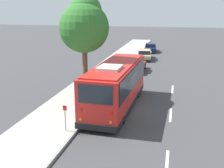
{
  "coord_description": "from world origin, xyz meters",
  "views": [
    {
      "loc": [
        -18.08,
        -3.12,
        6.85
      ],
      "look_at": [
        1.33,
        1.34,
        1.3
      ],
      "focal_mm": 45.0,
      "sensor_mm": 36.0,
      "label": 1
    }
  ],
  "objects_px": {
    "parked_sedan_maroon": "(136,66)",
    "parked_sedan_navy": "(150,48)",
    "shuttle_bus": "(116,84)",
    "parked_sedan_tan": "(145,55)",
    "sign_post_far": "(77,109)",
    "sign_post_near": "(65,118)",
    "street_tree": "(84,24)"
  },
  "relations": [
    {
      "from": "parked_sedan_tan",
      "to": "sign_post_far",
      "type": "distance_m",
      "value": 21.59
    },
    {
      "from": "shuttle_bus",
      "to": "parked_sedan_navy",
      "type": "xyz_separation_m",
      "value": [
        25.46,
        0.02,
        -1.13
      ]
    },
    {
      "from": "shuttle_bus",
      "to": "sign_post_near",
      "type": "distance_m",
      "value": 5.07
    },
    {
      "from": "parked_sedan_tan",
      "to": "parked_sedan_navy",
      "type": "distance_m",
      "value": 6.61
    },
    {
      "from": "parked_sedan_navy",
      "to": "sign_post_near",
      "type": "xyz_separation_m",
      "value": [
        -30.1,
        1.84,
        0.31
      ]
    },
    {
      "from": "parked_sedan_maroon",
      "to": "parked_sedan_navy",
      "type": "distance_m",
      "value": 13.77
    },
    {
      "from": "parked_sedan_navy",
      "to": "parked_sedan_tan",
      "type": "bearing_deg",
      "value": 174.37
    },
    {
      "from": "street_tree",
      "to": "shuttle_bus",
      "type": "bearing_deg",
      "value": -119.66
    },
    {
      "from": "shuttle_bus",
      "to": "parked_sedan_tan",
      "type": "relative_size",
      "value": 1.92
    },
    {
      "from": "parked_sedan_tan",
      "to": "sign_post_far",
      "type": "height_order",
      "value": "parked_sedan_tan"
    },
    {
      "from": "shuttle_bus",
      "to": "parked_sedan_maroon",
      "type": "xyz_separation_m",
      "value": [
        11.69,
        0.25,
        -1.15
      ]
    },
    {
      "from": "sign_post_near",
      "to": "shuttle_bus",
      "type": "bearing_deg",
      "value": -21.86
    },
    {
      "from": "parked_sedan_maroon",
      "to": "sign_post_far",
      "type": "xyz_separation_m",
      "value": [
        -14.36,
        1.61,
        0.1
      ]
    },
    {
      "from": "parked_sedan_maroon",
      "to": "parked_sedan_tan",
      "type": "relative_size",
      "value": 0.9
    },
    {
      "from": "parked_sedan_maroon",
      "to": "sign_post_near",
      "type": "distance_m",
      "value": 16.41
    },
    {
      "from": "parked_sedan_maroon",
      "to": "parked_sedan_navy",
      "type": "relative_size",
      "value": 1.0
    },
    {
      "from": "sign_post_near",
      "to": "sign_post_far",
      "type": "xyz_separation_m",
      "value": [
        1.96,
        0.0,
        -0.23
      ]
    },
    {
      "from": "parked_sedan_tan",
      "to": "shuttle_bus",
      "type": "bearing_deg",
      "value": 176.11
    },
    {
      "from": "parked_sedan_maroon",
      "to": "sign_post_far",
      "type": "height_order",
      "value": "parked_sedan_maroon"
    },
    {
      "from": "parked_sedan_maroon",
      "to": "parked_sedan_tan",
      "type": "bearing_deg",
      "value": 0.45
    },
    {
      "from": "parked_sedan_maroon",
      "to": "sign_post_near",
      "type": "bearing_deg",
      "value": 175.38
    },
    {
      "from": "parked_sedan_maroon",
      "to": "sign_post_near",
      "type": "height_order",
      "value": "sign_post_near"
    },
    {
      "from": "shuttle_bus",
      "to": "sign_post_far",
      "type": "height_order",
      "value": "shuttle_bus"
    },
    {
      "from": "shuttle_bus",
      "to": "parked_sedan_maroon",
      "type": "relative_size",
      "value": 2.13
    },
    {
      "from": "parked_sedan_maroon",
      "to": "parked_sedan_navy",
      "type": "height_order",
      "value": "parked_sedan_navy"
    },
    {
      "from": "sign_post_far",
      "to": "parked_sedan_tan",
      "type": "bearing_deg",
      "value": -4.47
    },
    {
      "from": "parked_sedan_tan",
      "to": "sign_post_near",
      "type": "xyz_separation_m",
      "value": [
        -23.49,
        1.68,
        0.31
      ]
    },
    {
      "from": "parked_sedan_tan",
      "to": "parked_sedan_maroon",
      "type": "bearing_deg",
      "value": 175.0
    },
    {
      "from": "shuttle_bus",
      "to": "parked_sedan_navy",
      "type": "height_order",
      "value": "shuttle_bus"
    },
    {
      "from": "parked_sedan_maroon",
      "to": "street_tree",
      "type": "bearing_deg",
      "value": 167.63
    },
    {
      "from": "shuttle_bus",
      "to": "sign_post_far",
      "type": "xyz_separation_m",
      "value": [
        -2.67,
        1.86,
        -1.06
      ]
    },
    {
      "from": "parked_sedan_tan",
      "to": "street_tree",
      "type": "bearing_deg",
      "value": 167.38
    }
  ]
}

